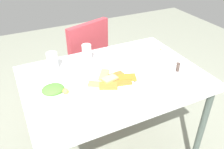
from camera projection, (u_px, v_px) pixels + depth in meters
The scene contains 11 objects.
dining_table at pixel (114, 88), 1.54m from camera, with size 1.14×0.81×0.77m.
dining_chair at pixel (82, 62), 2.15m from camera, with size 0.53×0.53×0.92m.
pide_platter at pixel (110, 81), 1.43m from camera, with size 0.33×0.31×0.04m.
salad_plate_greens at pixel (54, 91), 1.34m from camera, with size 0.19×0.19×0.04m.
salad_plate_rice at pixel (151, 49), 1.78m from camera, with size 0.24×0.24×0.04m.
soda_can at pixel (87, 53), 1.63m from camera, with size 0.07×0.07×0.12m, color silver.
drinking_glass at pixel (53, 61), 1.54m from camera, with size 0.07×0.07×0.12m, color silver.
paper_napkin at pixel (117, 52), 1.78m from camera, with size 0.14×0.14×0.00m, color white.
fork at pixel (118, 52), 1.76m from camera, with size 0.19×0.02×0.01m, color silver.
spoon at pixel (116, 50), 1.79m from camera, with size 0.18×0.02×0.01m, color silver.
condiment_caddy at pixel (175, 70), 1.52m from camera, with size 0.11×0.11×0.07m.
Camera 1 is at (-0.56, -1.12, 1.59)m, focal length 37.63 mm.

